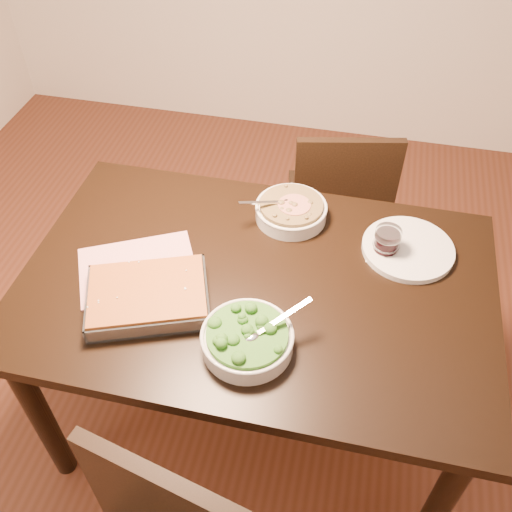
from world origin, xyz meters
TOP-DOWN VIEW (x-y plane):
  - ground at (0.00, 0.00)m, footprint 4.00×4.00m
  - table at (0.00, 0.00)m, footprint 1.40×0.90m
  - magazine_a at (-0.36, -0.03)m, footprint 0.42×0.38m
  - coaster at (0.36, 0.20)m, footprint 0.11×0.11m
  - stew_bowl at (0.05, 0.30)m, footprint 0.24×0.24m
  - broccoli_bowl at (0.03, -0.24)m, footprint 0.25×0.25m
  - baking_dish at (-0.28, -0.15)m, footprint 0.40×0.35m
  - wine_tumbler at (0.36, 0.20)m, footprint 0.08×0.08m
  - dinner_plate at (0.43, 0.23)m, footprint 0.28×0.28m
  - chair_far at (0.18, 0.75)m, footprint 0.47×0.47m

SIDE VIEW (x-z plane):
  - ground at x=0.00m, z-range 0.00..0.00m
  - chair_far at x=0.18m, z-range 0.05..0.89m
  - table at x=0.00m, z-range 0.28..1.03m
  - coaster at x=0.36m, z-range 0.75..0.75m
  - magazine_a at x=-0.36m, z-range 0.75..0.76m
  - dinner_plate at x=0.43m, z-range 0.75..0.77m
  - baking_dish at x=-0.28m, z-range 0.75..0.81m
  - stew_bowl at x=0.05m, z-range 0.74..0.83m
  - broccoli_bowl at x=0.03m, z-range 0.74..0.83m
  - wine_tumbler at x=0.36m, z-range 0.75..0.85m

